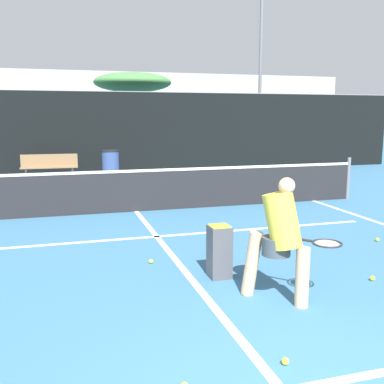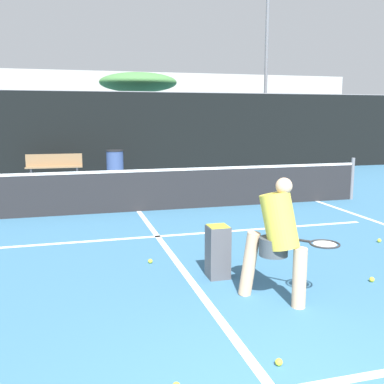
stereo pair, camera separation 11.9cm
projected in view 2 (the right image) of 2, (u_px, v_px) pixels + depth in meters
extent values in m
cube|color=white|center=(158.00, 236.00, 8.02)|extent=(8.25, 0.10, 0.01)
cube|color=white|center=(174.00, 258.00, 6.81)|extent=(0.10, 6.95, 0.01)
cylinder|color=slate|center=(352.00, 179.00, 11.47)|extent=(0.09, 0.09, 1.07)
cube|color=#232326|center=(138.00, 191.00, 10.03)|extent=(11.00, 0.02, 0.95)
cube|color=white|center=(138.00, 171.00, 9.96)|extent=(11.00, 0.03, 0.06)
cube|color=black|center=(109.00, 134.00, 16.24)|extent=(24.00, 0.06, 2.95)
cylinder|color=slate|center=(108.00, 91.00, 15.99)|extent=(24.00, 0.04, 0.04)
cylinder|color=#DBAD84|center=(299.00, 278.00, 5.02)|extent=(0.16, 0.16, 0.69)
cylinder|color=#DBAD84|center=(249.00, 264.00, 5.34)|extent=(0.29, 0.30, 0.80)
cylinder|color=#3F474C|center=(273.00, 247.00, 5.13)|extent=(0.33, 0.33, 0.21)
cylinder|color=yellow|center=(279.00, 221.00, 5.05)|extent=(0.45, 0.45, 0.72)
sphere|color=#DBAD84|center=(284.00, 186.00, 4.96)|extent=(0.19, 0.19, 0.19)
cylinder|color=#262628|center=(298.00, 240.00, 5.23)|extent=(0.22, 0.24, 0.03)
torus|color=#262628|center=(325.00, 244.00, 5.06)|extent=(0.48, 0.48, 0.02)
cylinder|color=beige|center=(325.00, 244.00, 5.06)|extent=(0.37, 0.37, 0.01)
sphere|color=#D1E033|center=(372.00, 279.00, 5.83)|extent=(0.07, 0.07, 0.07)
sphere|color=#D1E033|center=(150.00, 261.00, 6.56)|extent=(0.07, 0.07, 0.07)
sphere|color=#D1E033|center=(379.00, 241.00, 7.64)|extent=(0.07, 0.07, 0.07)
sphere|color=#D1E033|center=(275.00, 222.00, 8.99)|extent=(0.07, 0.07, 0.07)
sphere|color=#D1E033|center=(279.00, 362.00, 3.88)|extent=(0.07, 0.07, 0.07)
cube|color=#4C4C51|center=(218.00, 252.00, 5.95)|extent=(0.28, 0.28, 0.70)
cube|color=#D1E033|center=(218.00, 228.00, 5.89)|extent=(0.25, 0.25, 0.06)
cube|color=olive|center=(54.00, 167.00, 14.84)|extent=(1.83, 0.42, 0.04)
cube|color=olive|center=(54.00, 160.00, 14.98)|extent=(1.82, 0.10, 0.42)
cube|color=#333338|center=(32.00, 174.00, 14.72)|extent=(0.06, 0.32, 0.44)
cube|color=#333338|center=(77.00, 173.00, 15.05)|extent=(0.06, 0.32, 0.44)
cylinder|color=#384C7F|center=(115.00, 165.00, 15.28)|extent=(0.57, 0.57, 0.93)
cylinder|color=black|center=(115.00, 151.00, 15.20)|extent=(0.60, 0.60, 0.04)
cube|color=black|center=(120.00, 154.00, 20.16)|extent=(1.83, 4.12, 0.84)
cube|color=#1E2328|center=(120.00, 138.00, 19.84)|extent=(1.54, 2.47, 0.56)
cylinder|color=black|center=(134.00, 154.00, 21.65)|extent=(0.18, 0.60, 0.60)
cylinder|color=black|center=(143.00, 159.00, 19.14)|extent=(0.18, 0.60, 0.60)
cylinder|color=slate|center=(266.00, 55.00, 21.65)|extent=(0.16, 0.16, 9.96)
cylinder|color=brown|center=(139.00, 125.00, 21.36)|extent=(0.28, 0.28, 3.29)
ellipsoid|color=#477F42|center=(138.00, 82.00, 21.03)|extent=(3.62, 3.62, 0.90)
cube|color=#B2ADA3|center=(89.00, 110.00, 29.38)|extent=(36.00, 2.40, 4.87)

